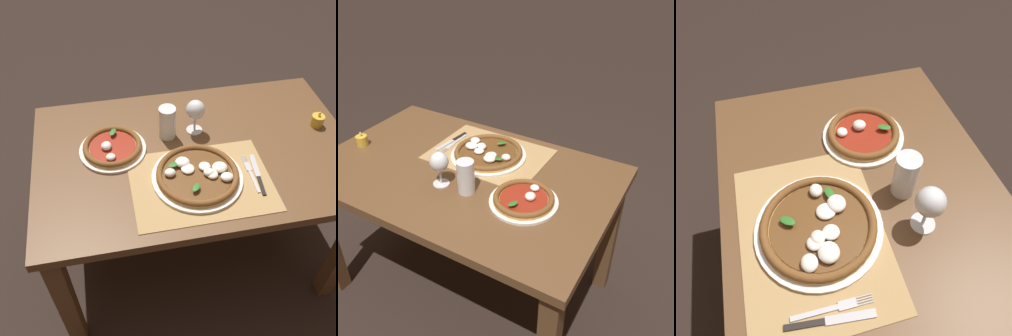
# 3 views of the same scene
# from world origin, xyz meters

# --- Properties ---
(ground_plane) EXTENTS (24.00, 24.00, 0.00)m
(ground_plane) POSITION_xyz_m (0.00, 0.00, 0.00)
(ground_plane) COLOR black
(dining_table) EXTENTS (1.33, 0.84, 0.74)m
(dining_table) POSITION_xyz_m (0.00, 0.00, 0.63)
(dining_table) COLOR brown
(dining_table) RESTS_ON ground
(paper_placemat) EXTENTS (0.54, 0.39, 0.00)m
(paper_placemat) POSITION_xyz_m (-0.02, -0.18, 0.74)
(paper_placemat) COLOR #A88451
(paper_placemat) RESTS_ON dining_table
(pizza_near) EXTENTS (0.35, 0.35, 0.05)m
(pizza_near) POSITION_xyz_m (-0.03, -0.16, 0.76)
(pizza_near) COLOR silver
(pizza_near) RESTS_ON paper_placemat
(pizza_far) EXTENTS (0.28, 0.28, 0.05)m
(pizza_far) POSITION_xyz_m (-0.34, 0.06, 0.76)
(pizza_far) COLOR silver
(pizza_far) RESTS_ON dining_table
(wine_glass) EXTENTS (0.08, 0.08, 0.16)m
(wine_glass) POSITION_xyz_m (0.02, 0.13, 0.85)
(wine_glass) COLOR silver
(wine_glass) RESTS_ON dining_table
(pint_glass) EXTENTS (0.07, 0.07, 0.15)m
(pint_glass) POSITION_xyz_m (-0.10, 0.11, 0.81)
(pint_glass) COLOR silver
(pint_glass) RESTS_ON dining_table
(fork) EXTENTS (0.02, 0.20, 0.00)m
(fork) POSITION_xyz_m (0.18, -0.17, 0.75)
(fork) COLOR #B7B7BC
(fork) RESTS_ON paper_placemat
(knife) EXTENTS (0.04, 0.22, 0.01)m
(knife) POSITION_xyz_m (0.20, -0.18, 0.75)
(knife) COLOR black
(knife) RESTS_ON paper_placemat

